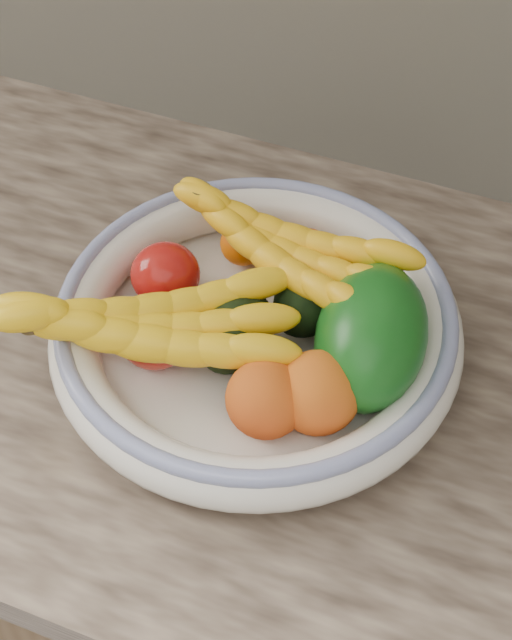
% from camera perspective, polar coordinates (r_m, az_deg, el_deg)
% --- Properties ---
extents(kitchen_counter, '(2.44, 0.66, 1.40)m').
position_cam_1_polar(kitchen_counter, '(1.34, 0.41, -13.29)').
color(kitchen_counter, brown).
rests_on(kitchen_counter, ground).
extents(fruit_bowl, '(0.39, 0.39, 0.08)m').
position_cam_1_polar(fruit_bowl, '(0.92, -0.00, -0.47)').
color(fruit_bowl, silver).
rests_on(fruit_bowl, kitchen_counter).
extents(clementine_back_left, '(0.06, 0.06, 0.04)m').
position_cam_1_polar(clementine_back_left, '(0.99, -0.74, 4.47)').
color(clementine_back_left, orange).
rests_on(clementine_back_left, fruit_bowl).
extents(clementine_back_right, '(0.07, 0.07, 0.05)m').
position_cam_1_polar(clementine_back_right, '(0.98, 3.00, 3.81)').
color(clementine_back_right, '#E75804').
rests_on(clementine_back_right, fruit_bowl).
extents(tomato_left, '(0.09, 0.09, 0.06)m').
position_cam_1_polar(tomato_left, '(0.96, -5.29, 2.65)').
color(tomato_left, '#AE1410').
rests_on(tomato_left, fruit_bowl).
extents(tomato_near_left, '(0.08, 0.08, 0.06)m').
position_cam_1_polar(tomato_near_left, '(0.91, -5.90, -0.78)').
color(tomato_near_left, '#B41E12').
rests_on(tomato_near_left, fruit_bowl).
extents(avocado_center, '(0.07, 0.10, 0.06)m').
position_cam_1_polar(avocado_center, '(0.90, -1.18, -0.67)').
color(avocado_center, black).
rests_on(avocado_center, fruit_bowl).
extents(avocado_right, '(0.08, 0.11, 0.07)m').
position_cam_1_polar(avocado_right, '(0.93, 3.29, 1.36)').
color(avocado_right, black).
rests_on(avocado_right, fruit_bowl).
extents(green_mango, '(0.15, 0.18, 0.14)m').
position_cam_1_polar(green_mango, '(0.89, 6.71, -0.97)').
color(green_mango, '#0E4E12').
rests_on(green_mango, fruit_bowl).
extents(peach_front, '(0.07, 0.07, 0.07)m').
position_cam_1_polar(peach_front, '(0.85, 0.59, -4.61)').
color(peach_front, orange).
rests_on(peach_front, fruit_bowl).
extents(peach_right, '(0.09, 0.09, 0.08)m').
position_cam_1_polar(peach_right, '(0.85, 3.62, -4.25)').
color(peach_right, orange).
rests_on(peach_right, fruit_bowl).
extents(banana_bunch_back, '(0.29, 0.16, 0.08)m').
position_cam_1_polar(banana_bunch_back, '(0.93, 1.66, 3.89)').
color(banana_bunch_back, yellow).
rests_on(banana_bunch_back, fruit_bowl).
extents(banana_bunch_front, '(0.31, 0.23, 0.08)m').
position_cam_1_polar(banana_bunch_front, '(0.88, -6.31, -0.61)').
color(banana_bunch_front, yellow).
rests_on(banana_bunch_front, fruit_bowl).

